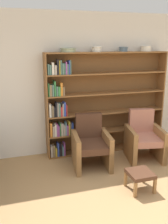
% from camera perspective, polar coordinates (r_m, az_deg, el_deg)
% --- Properties ---
extents(ground_plane, '(24.00, 24.00, 0.00)m').
position_cam_1_polar(ground_plane, '(3.67, 17.27, -21.63)').
color(ground_plane, '#A87F51').
extents(wall_back, '(12.00, 0.06, 2.75)m').
position_cam_1_polar(wall_back, '(5.12, 3.61, 6.48)').
color(wall_back, silver).
rests_on(wall_back, ground).
extents(bookshelf, '(2.46, 0.30, 2.01)m').
position_cam_1_polar(bookshelf, '(5.00, 2.87, 1.92)').
color(bookshelf, brown).
rests_on(bookshelf, ground).
extents(bowl_sage, '(0.30, 0.30, 0.08)m').
position_cam_1_polar(bowl_sage, '(4.68, -3.64, 14.03)').
color(bowl_sage, gray).
rests_on(bowl_sage, bookshelf).
extents(bowl_copper, '(0.20, 0.20, 0.10)m').
position_cam_1_polar(bowl_copper, '(4.83, 2.96, 14.26)').
color(bowl_copper, silver).
rests_on(bowl_copper, bookshelf).
extents(bowl_brass, '(0.18, 0.18, 0.09)m').
position_cam_1_polar(bowl_brass, '(5.05, 9.00, 14.07)').
color(bowl_brass, slate).
rests_on(bowl_brass, bookshelf).
extents(bowl_olive, '(0.22, 0.22, 0.11)m').
position_cam_1_polar(bowl_olive, '(5.28, 14.02, 13.99)').
color(bowl_olive, silver).
rests_on(bowl_olive, bookshelf).
extents(armchair_leather, '(0.72, 0.75, 0.93)m').
position_cam_1_polar(armchair_leather, '(4.53, 1.59, -7.45)').
color(armchair_leather, olive).
rests_on(armchair_leather, ground).
extents(armchair_cushioned, '(0.76, 0.79, 0.93)m').
position_cam_1_polar(armchair_cushioned, '(4.96, 13.51, -5.84)').
color(armchair_cushioned, olive).
rests_on(armchair_cushioned, ground).
extents(footstool, '(0.36, 0.36, 0.30)m').
position_cam_1_polar(footstool, '(3.98, 12.72, -13.89)').
color(footstool, olive).
rests_on(footstool, ground).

